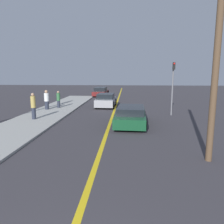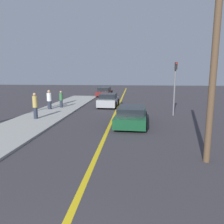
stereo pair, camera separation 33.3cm
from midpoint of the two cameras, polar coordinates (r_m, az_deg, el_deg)
road_center_line at (r=19.72m, az=1.64°, el=0.42°), size 0.20×60.00×0.01m
sidewalk_left at (r=17.75m, az=-16.50°, el=-0.91°), size 3.52×29.50×0.12m
car_near_right_lane at (r=14.35m, az=5.77°, el=-0.90°), size 2.19×4.89×1.20m
car_ahead_center at (r=21.71m, az=-0.51°, el=3.05°), size 1.97×3.95×1.35m
car_far_distant at (r=32.38m, az=-1.70°, el=5.32°), size 2.09×4.87×1.29m
pedestrian_mid_group at (r=16.32m, az=-18.89°, el=1.57°), size 0.33×0.33×1.85m
pedestrian_far_standing at (r=20.41m, az=-15.63°, el=3.13°), size 0.41×0.41×1.73m
pedestrian_by_sign at (r=21.13m, az=-12.72°, el=3.29°), size 0.33×0.33×1.57m
traffic_light at (r=17.76m, az=16.62°, el=7.16°), size 0.18×0.40×4.14m
utility_pole at (r=8.71m, az=25.94°, el=9.08°), size 0.24×0.24×6.63m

